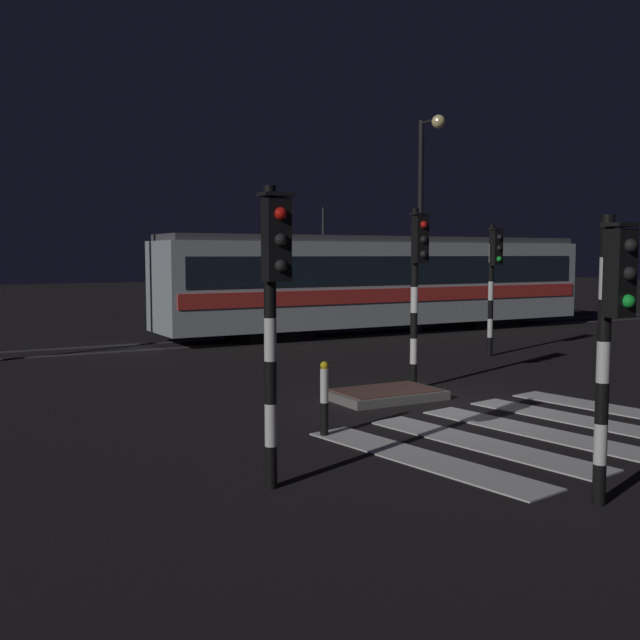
{
  "coord_description": "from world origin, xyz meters",
  "views": [
    {
      "loc": [
        -8.17,
        -10.14,
        2.67
      ],
      "look_at": [
        -1.21,
        2.33,
        1.4
      ],
      "focal_mm": 41.79,
      "sensor_mm": 36.0,
      "label": 1
    }
  ],
  "objects": [
    {
      "name": "traffic_island",
      "position": [
        -0.52,
        1.1,
        0.09
      ],
      "size": [
        2.02,
        1.29,
        0.18
      ],
      "color": "slate",
      "rests_on": "ground"
    },
    {
      "name": "traffic_light_corner_far_right",
      "position": [
        5.17,
        4.53,
        2.26
      ],
      "size": [
        0.36,
        0.42,
        3.42
      ],
      "color": "black",
      "rests_on": "ground"
    },
    {
      "name": "rail_near",
      "position": [
        0.0,
        10.1,
        0.01
      ],
      "size": [
        80.0,
        0.12,
        0.03
      ],
      "primitive_type": "cube",
      "color": "#59595E",
      "rests_on": "ground"
    },
    {
      "name": "traffic_light_kerb_mid_left",
      "position": [
        -1.79,
        -4.92,
        2.03
      ],
      "size": [
        0.36,
        0.42,
        3.07
      ],
      "color": "black",
      "rests_on": "ground"
    },
    {
      "name": "ground_plane",
      "position": [
        0.0,
        0.0,
        0.0
      ],
      "size": [
        120.0,
        120.0,
        0.0
      ],
      "primitive_type": "plane",
      "color": "black"
    },
    {
      "name": "street_lamp_trackside_right",
      "position": [
        6.83,
        9.67,
        4.49
      ],
      "size": [
        0.44,
        1.21,
        7.07
      ],
      "color": "black",
      "rests_on": "ground"
    },
    {
      "name": "traffic_light_corner_near_left",
      "position": [
        -4.61,
        -2.7,
        2.26
      ],
      "size": [
        0.36,
        0.42,
        3.42
      ],
      "color": "black",
      "rests_on": "ground"
    },
    {
      "name": "crosswalk_zebra",
      "position": [
        0.0,
        -2.09,
        0.01
      ],
      "size": [
        6.07,
        4.71,
        0.02
      ],
      "color": "silver",
      "rests_on": "ground"
    },
    {
      "name": "rail_far",
      "position": [
        0.0,
        11.54,
        0.01
      ],
      "size": [
        80.0,
        0.12,
        0.03
      ],
      "primitive_type": "cube",
      "color": "#59595E",
      "rests_on": "ground"
    },
    {
      "name": "traffic_light_median_centre",
      "position": [
        0.53,
        1.58,
        2.34
      ],
      "size": [
        0.36,
        0.42,
        3.55
      ],
      "color": "black",
      "rests_on": "ground"
    },
    {
      "name": "bollard_island_edge",
      "position": [
        -2.89,
        -0.8,
        0.56
      ],
      "size": [
        0.12,
        0.12,
        1.11
      ],
      "color": "black",
      "rests_on": "ground"
    },
    {
      "name": "tram",
      "position": [
        5.98,
        10.82,
        1.75
      ],
      "size": [
        15.76,
        2.58,
        4.15
      ],
      "color": "#B2BCC1",
      "rests_on": "ground"
    }
  ]
}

